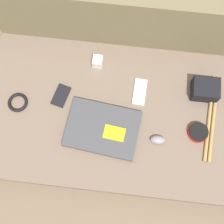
{
  "coord_description": "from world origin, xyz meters",
  "views": [
    {
      "loc": [
        0.04,
        -0.38,
        1.45
      ],
      "look_at": [
        0.0,
        0.0,
        0.15
      ],
      "focal_mm": 50.0,
      "sensor_mm": 36.0,
      "label": 1
    }
  ],
  "objects_px": {
    "phone_black": "(61,96)",
    "computer_mouse": "(158,140)",
    "laptop": "(103,129)",
    "charger_brick": "(98,62)",
    "camera_pouch": "(205,89)",
    "speaker_puck": "(198,132)",
    "phone_silver": "(140,92)"
  },
  "relations": [
    {
      "from": "phone_black",
      "to": "camera_pouch",
      "type": "height_order",
      "value": "camera_pouch"
    },
    {
      "from": "computer_mouse",
      "to": "charger_brick",
      "type": "xyz_separation_m",
      "value": [
        -0.3,
        0.33,
        0.01
      ]
    },
    {
      "from": "phone_black",
      "to": "computer_mouse",
      "type": "bearing_deg",
      "value": -4.86
    },
    {
      "from": "computer_mouse",
      "to": "phone_black",
      "type": "xyz_separation_m",
      "value": [
        -0.45,
        0.15,
        -0.01
      ]
    },
    {
      "from": "phone_black",
      "to": "camera_pouch",
      "type": "xyz_separation_m",
      "value": [
        0.63,
        0.09,
        0.03
      ]
    },
    {
      "from": "speaker_puck",
      "to": "phone_silver",
      "type": "xyz_separation_m",
      "value": [
        -0.27,
        0.16,
        -0.01
      ]
    },
    {
      "from": "phone_silver",
      "to": "charger_brick",
      "type": "bearing_deg",
      "value": 152.56
    },
    {
      "from": "computer_mouse",
      "to": "phone_silver",
      "type": "height_order",
      "value": "computer_mouse"
    },
    {
      "from": "charger_brick",
      "to": "camera_pouch",
      "type": "bearing_deg",
      "value": -9.96
    },
    {
      "from": "phone_silver",
      "to": "phone_black",
      "type": "height_order",
      "value": "phone_silver"
    },
    {
      "from": "phone_black",
      "to": "charger_brick",
      "type": "distance_m",
      "value": 0.23
    },
    {
      "from": "laptop",
      "to": "charger_brick",
      "type": "height_order",
      "value": "charger_brick"
    },
    {
      "from": "laptop",
      "to": "phone_black",
      "type": "relative_size",
      "value": 2.92
    },
    {
      "from": "computer_mouse",
      "to": "phone_black",
      "type": "relative_size",
      "value": 0.57
    },
    {
      "from": "laptop",
      "to": "phone_silver",
      "type": "height_order",
      "value": "laptop"
    },
    {
      "from": "speaker_puck",
      "to": "phone_black",
      "type": "relative_size",
      "value": 0.76
    },
    {
      "from": "phone_silver",
      "to": "charger_brick",
      "type": "distance_m",
      "value": 0.24
    },
    {
      "from": "phone_silver",
      "to": "camera_pouch",
      "type": "relative_size",
      "value": 1.1
    },
    {
      "from": "phone_silver",
      "to": "computer_mouse",
      "type": "bearing_deg",
      "value": -62.89
    },
    {
      "from": "laptop",
      "to": "camera_pouch",
      "type": "xyz_separation_m",
      "value": [
        0.43,
        0.22,
        0.02
      ]
    },
    {
      "from": "charger_brick",
      "to": "phone_silver",
      "type": "bearing_deg",
      "value": -30.1
    },
    {
      "from": "phone_black",
      "to": "charger_brick",
      "type": "bearing_deg",
      "value": 64.8
    },
    {
      "from": "laptop",
      "to": "phone_silver",
      "type": "distance_m",
      "value": 0.24
    },
    {
      "from": "camera_pouch",
      "to": "charger_brick",
      "type": "distance_m",
      "value": 0.5
    },
    {
      "from": "computer_mouse",
      "to": "camera_pouch",
      "type": "bearing_deg",
      "value": 49.46
    },
    {
      "from": "speaker_puck",
      "to": "computer_mouse",
      "type": "bearing_deg",
      "value": -162.91
    },
    {
      "from": "computer_mouse",
      "to": "speaker_puck",
      "type": "bearing_deg",
      "value": 14.17
    },
    {
      "from": "phone_black",
      "to": "charger_brick",
      "type": "height_order",
      "value": "charger_brick"
    },
    {
      "from": "speaker_puck",
      "to": "camera_pouch",
      "type": "bearing_deg",
      "value": 84.65
    },
    {
      "from": "laptop",
      "to": "camera_pouch",
      "type": "distance_m",
      "value": 0.48
    },
    {
      "from": "charger_brick",
      "to": "speaker_puck",
      "type": "bearing_deg",
      "value": -30.51
    },
    {
      "from": "phone_silver",
      "to": "phone_black",
      "type": "distance_m",
      "value": 0.35
    }
  ]
}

